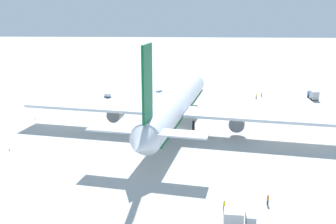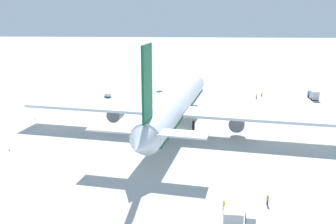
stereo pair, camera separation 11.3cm
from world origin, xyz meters
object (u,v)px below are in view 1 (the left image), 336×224
Objects in this scene: baggage_cart_0 at (159,91)px; ground_worker_3 at (256,96)px; service_truck_5 at (314,95)px; service_van at (333,118)px; traffic_cone_0 at (35,118)px; baggage_cart_1 at (108,95)px; ground_worker_1 at (262,94)px; service_truck_1 at (238,219)px; traffic_cone_1 at (317,116)px; ground_worker_2 at (268,200)px; ground_worker_4 at (224,205)px; airliner at (175,106)px; traffic_cone_2 at (9,149)px.

ground_worker_3 reaches higher than baggage_cart_0.
service_van is at bearing 174.33° from service_truck_5.
service_van reaches higher than ground_worker_3.
baggage_cart_1 is at bearing -28.73° from traffic_cone_0.
baggage_cart_0 is 39.04m from ground_worker_1.
service_truck_1 is 88.61m from ground_worker_3.
service_van is at bearing -150.94° from traffic_cone_1.
ground_worker_3 is (79.10, -11.17, -0.01)m from ground_worker_2.
traffic_cone_0 is at bearing 42.94° from service_truck_1.
airliner is at bearing 12.67° from ground_worker_4.
service_van is 33.37m from ground_worker_3.
service_van is 6.22m from traffic_cone_1.
baggage_cart_0 is at bearing 54.39° from service_van.
traffic_cone_2 is at bearing 130.55° from ground_worker_1.
traffic_cone_1 reaches higher than baggage_cart_0.
service_van is at bearing -111.28° from baggage_cart_1.
ground_worker_4 reaches higher than baggage_cart_0.
traffic_cone_0 is (57.03, 53.06, -1.34)m from service_truck_1.
traffic_cone_2 is (23.45, 55.54, -0.63)m from ground_worker_2.
service_van is 2.95× the size of ground_worker_4.
ground_worker_2 is at bearing -151.33° from baggage_cart_1.
ground_worker_1 is 1.07× the size of ground_worker_4.
baggage_cart_0 is at bearing -40.82° from traffic_cone_0.
traffic_cone_1 is at bearing -108.15° from baggage_cart_1.
service_truck_5 is at bearing -102.46° from ground_worker_1.
service_van is 8.75× the size of traffic_cone_2.
service_truck_5 reaches higher than ground_worker_3.
ground_worker_1 is at bearing 77.54° from service_truck_5.
airliner is 47.33m from service_van.
ground_worker_1 is at bearing -49.45° from traffic_cone_2.
traffic_cone_0 and traffic_cone_1 have the same top height.
service_van is 35.38m from ground_worker_1.
traffic_cone_1 is at bearing 29.06° from service_van.
ground_worker_4 is at bearing -134.90° from traffic_cone_0.
service_truck_1 is 58.60m from traffic_cone_2.
traffic_cone_0 is (49.20, 59.06, -0.63)m from ground_worker_2.
baggage_cart_0 is 1.04× the size of baggage_cart_1.
airliner is 48.59m from ground_worker_3.
traffic_cone_2 is at bearing 129.84° from ground_worker_3.
service_truck_1 reaches higher than traffic_cone_0.
baggage_cart_1 is at bearing 28.67° from ground_worker_2.
service_truck_5 is at bearing -25.78° from ground_worker_4.
service_truck_1 is 68.00m from service_van.
baggage_cart_1 is at bearing 68.72° from service_van.
ground_worker_4 reaches higher than traffic_cone_1.
baggage_cart_1 reaches higher than traffic_cone_0.
service_truck_1 is 2.85× the size of ground_worker_1.
baggage_cart_1 reaches higher than traffic_cone_2.
ground_worker_2 is 7.90m from ground_worker_4.
baggage_cart_1 is at bearing 71.85° from traffic_cone_1.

